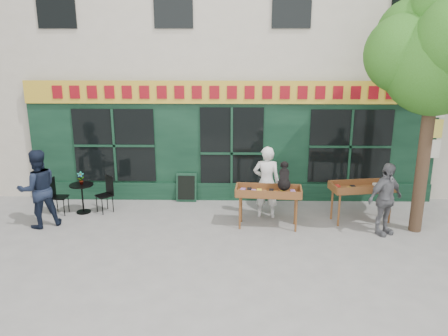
{
  "coord_description": "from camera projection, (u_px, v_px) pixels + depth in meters",
  "views": [
    {
      "loc": [
        0.01,
        -9.25,
        4.14
      ],
      "look_at": [
        -0.17,
        0.5,
        1.43
      ],
      "focal_mm": 35.0,
      "sensor_mm": 36.0,
      "label": 1
    }
  ],
  "objects": [
    {
      "name": "street_tree",
      "position": [
        438.0,
        49.0,
        9.18
      ],
      "size": [
        3.05,
        2.9,
        5.6
      ],
      "color": "#382619",
      "rests_on": "ground"
    },
    {
      "name": "bistro_table",
      "position": [
        82.0,
        193.0,
        11.17
      ],
      "size": [
        0.6,
        0.6,
        0.76
      ],
      "color": "black",
      "rests_on": "ground"
    },
    {
      "name": "potted_plant",
      "position": [
        81.0,
        178.0,
        11.07
      ],
      "size": [
        0.2,
        0.16,
        0.34
      ],
      "primitive_type": "imported",
      "rotation": [
        0.0,
        0.0,
        0.25
      ],
      "color": "gray",
      "rests_on": "bistro_table"
    },
    {
      "name": "bistro_chair_left",
      "position": [
        56.0,
        193.0,
        11.09
      ],
      "size": [
        0.37,
        0.36,
        0.95
      ],
      "rotation": [
        0.0,
        0.0,
        1.56
      ],
      "color": "black",
      "rests_on": "ground"
    },
    {
      "name": "woman",
      "position": [
        266.0,
        182.0,
        10.82
      ],
      "size": [
        0.7,
        0.49,
        1.82
      ],
      "primitive_type": "imported",
      "rotation": [
        0.0,
        0.0,
        3.05
      ],
      "color": "silver",
      "rests_on": "ground"
    },
    {
      "name": "chalkboard",
      "position": [
        186.0,
        188.0,
        12.04
      ],
      "size": [
        0.57,
        0.21,
        0.79
      ],
      "rotation": [
        0.0,
        0.0,
        -0.03
      ],
      "color": "black",
      "rests_on": "ground"
    },
    {
      "name": "book_cart_center",
      "position": [
        268.0,
        194.0,
        10.22
      ],
      "size": [
        1.55,
        0.76,
        0.99
      ],
      "rotation": [
        0.0,
        0.0,
        -0.09
      ],
      "color": "brown",
      "rests_on": "ground"
    },
    {
      "name": "man_left",
      "position": [
        38.0,
        189.0,
        10.22
      ],
      "size": [
        1.15,
        1.1,
        1.87
      ],
      "primitive_type": "imported",
      "rotation": [
        0.0,
        0.0,
        3.74
      ],
      "color": "black",
      "rests_on": "ground"
    },
    {
      "name": "dog",
      "position": [
        284.0,
        176.0,
        10.04
      ],
      "size": [
        0.39,
        0.63,
        0.6
      ],
      "primitive_type": null,
      "rotation": [
        0.0,
        0.0,
        -0.09
      ],
      "color": "black",
      "rests_on": "book_cart_center"
    },
    {
      "name": "man_right",
      "position": [
        385.0,
        199.0,
        9.82
      ],
      "size": [
        1.06,
        0.84,
        1.68
      ],
      "primitive_type": "imported",
      "rotation": [
        0.0,
        0.0,
        0.51
      ],
      "color": "slate",
      "rests_on": "ground"
    },
    {
      "name": "bistro_chair_right",
      "position": [
        107.0,
        191.0,
        11.27
      ],
      "size": [
        0.51,
        0.51,
        0.95
      ],
      "rotation": [
        0.0,
        0.0,
        -0.8
      ],
      "color": "black",
      "rests_on": "ground"
    },
    {
      "name": "book_cart_right",
      "position": [
        362.0,
        189.0,
        10.55
      ],
      "size": [
        1.58,
        0.86,
        0.99
      ],
      "rotation": [
        0.0,
        0.0,
        0.17
      ],
      "color": "brown",
      "rests_on": "ground"
    },
    {
      "name": "ground",
      "position": [
        231.0,
        234.0,
        10.02
      ],
      "size": [
        80.0,
        80.0,
        0.0
      ],
      "primitive_type": "plane",
      "color": "slate",
      "rests_on": "ground"
    },
    {
      "name": "building",
      "position": [
        232.0,
        21.0,
        14.44
      ],
      "size": [
        14.0,
        7.26,
        10.0
      ],
      "color": "beige",
      "rests_on": "ground"
    }
  ]
}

